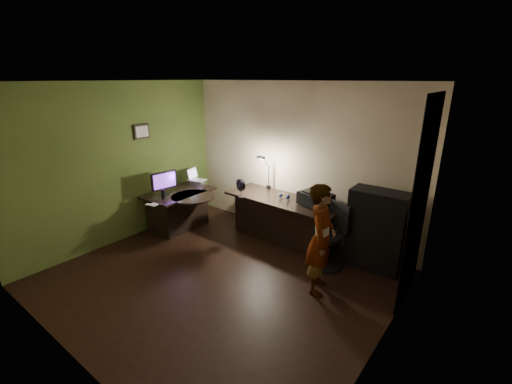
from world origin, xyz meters
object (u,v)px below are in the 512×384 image
Objects in this scene: monitor at (164,187)px; office_chair at (327,236)px; desk_left at (180,210)px; desk_right at (282,220)px; cabinet at (376,230)px; person at (321,239)px.

monitor is 0.51× the size of office_chair.
desk_left is 0.61× the size of desk_right.
desk_right is 1.61m from cabinet.
desk_left is 2.86m from office_chair.
desk_right is at bearing 35.63° from monitor.
person is at bearing -35.01° from desk_right.
cabinet is 0.81× the size of person.
desk_right is (1.83, 0.74, 0.03)m from desk_left.
desk_right is 1.56m from person.
cabinet is 2.47× the size of monitor.
monitor is (-1.89, -1.01, 0.49)m from desk_right.
cabinet is (3.41, 0.86, 0.24)m from desk_left.
desk_right is 1.71× the size of cabinet.
person reaches higher than monitor.
monitor is (-3.47, -1.13, 0.27)m from cabinet.
desk_left is 2.56× the size of monitor.
desk_right is 2.14× the size of office_chair.
monitor is 0.33× the size of person.
desk_right is at bearing -174.82° from office_chair.
office_chair reaches higher than desk_left.
monitor reaches higher than office_chair.
desk_left is 1.97m from desk_right.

